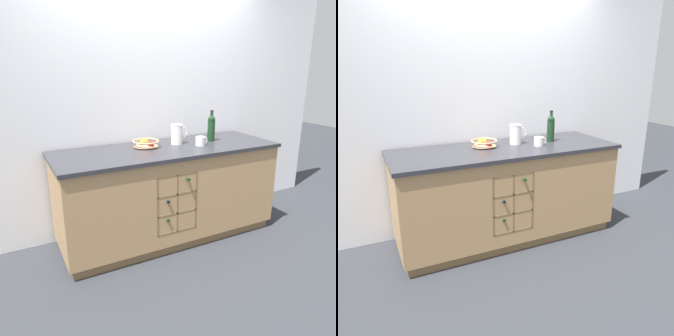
% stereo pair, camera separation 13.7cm
% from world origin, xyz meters
% --- Properties ---
extents(ground_plane, '(14.00, 14.00, 0.00)m').
position_xyz_m(ground_plane, '(0.00, 0.00, 0.00)').
color(ground_plane, '#2D3035').
extents(back_wall, '(4.51, 0.06, 2.55)m').
position_xyz_m(back_wall, '(0.00, 0.42, 1.27)').
color(back_wall, white).
rests_on(back_wall, ground_plane).
extents(kitchen_island, '(2.15, 0.76, 0.92)m').
position_xyz_m(kitchen_island, '(-0.00, -0.00, 0.47)').
color(kitchen_island, brown).
rests_on(kitchen_island, ground_plane).
extents(fruit_bowl, '(0.25, 0.25, 0.08)m').
position_xyz_m(fruit_bowl, '(-0.18, 0.11, 0.96)').
color(fruit_bowl, tan).
rests_on(fruit_bowl, kitchen_island).
extents(white_pitcher, '(0.18, 0.12, 0.19)m').
position_xyz_m(white_pitcher, '(0.15, 0.09, 1.02)').
color(white_pitcher, white).
rests_on(white_pitcher, kitchen_island).
extents(ceramic_mug, '(0.13, 0.09, 0.09)m').
position_xyz_m(ceramic_mug, '(0.32, -0.07, 0.97)').
color(ceramic_mug, white).
rests_on(ceramic_mug, kitchen_island).
extents(standing_wine_bottle, '(0.08, 0.08, 0.31)m').
position_xyz_m(standing_wine_bottle, '(0.52, 0.05, 1.06)').
color(standing_wine_bottle, '#19381E').
rests_on(standing_wine_bottle, kitchen_island).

